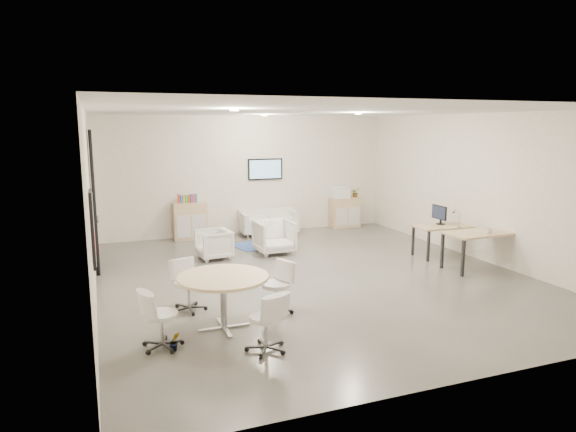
% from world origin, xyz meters
% --- Properties ---
extents(room_shell, '(9.60, 10.60, 4.80)m').
position_xyz_m(room_shell, '(0.00, 0.00, 1.60)').
color(room_shell, '#53504B').
rests_on(room_shell, ground).
extents(glass_door, '(0.09, 1.90, 2.85)m').
position_xyz_m(glass_door, '(-3.95, 2.51, 1.50)').
color(glass_door, black).
rests_on(glass_door, room_shell).
extents(artwork, '(0.05, 0.54, 1.04)m').
position_xyz_m(artwork, '(-3.97, -1.60, 1.55)').
color(artwork, black).
rests_on(artwork, room_shell).
extents(wall_tv, '(0.98, 0.06, 0.58)m').
position_xyz_m(wall_tv, '(0.50, 4.46, 1.75)').
color(wall_tv, black).
rests_on(wall_tv, room_shell).
extents(ceiling_spots, '(3.14, 4.14, 0.03)m').
position_xyz_m(ceiling_spots, '(-0.20, 0.83, 3.18)').
color(ceiling_spots, '#FFEAC6').
rests_on(ceiling_spots, room_shell).
extents(sideboard_left, '(0.85, 0.44, 0.96)m').
position_xyz_m(sideboard_left, '(-1.65, 4.25, 0.48)').
color(sideboard_left, tan).
rests_on(sideboard_left, room_shell).
extents(sideboard_right, '(0.87, 0.42, 0.87)m').
position_xyz_m(sideboard_right, '(2.87, 4.26, 0.43)').
color(sideboard_right, tan).
rests_on(sideboard_right, room_shell).
extents(books, '(0.49, 0.14, 0.22)m').
position_xyz_m(books, '(-1.69, 4.26, 1.07)').
color(books, red).
rests_on(books, sideboard_left).
extents(printer, '(0.57, 0.49, 0.37)m').
position_xyz_m(printer, '(2.69, 4.27, 1.04)').
color(printer, white).
rests_on(printer, sideboard_right).
extents(loveseat, '(1.58, 0.87, 0.57)m').
position_xyz_m(loveseat, '(0.46, 4.11, 0.31)').
color(loveseat, white).
rests_on(loveseat, room_shell).
extents(blue_rug, '(1.66, 1.30, 0.01)m').
position_xyz_m(blue_rug, '(-0.05, 2.97, 0.01)').
color(blue_rug, '#314D96').
rests_on(blue_rug, room_shell).
extents(armchair_left, '(0.72, 0.76, 0.72)m').
position_xyz_m(armchair_left, '(-1.51, 2.06, 0.36)').
color(armchair_left, white).
rests_on(armchair_left, room_shell).
extents(armchair_right, '(0.85, 0.80, 0.85)m').
position_xyz_m(armchair_right, '(-0.09, 2.04, 0.42)').
color(armchair_right, white).
rests_on(armchair_right, room_shell).
extents(desk_rear, '(1.39, 0.76, 0.70)m').
position_xyz_m(desk_rear, '(3.45, 0.45, 0.63)').
color(desk_rear, tan).
rests_on(desk_rear, room_shell).
extents(desk_front, '(1.52, 0.79, 0.78)m').
position_xyz_m(desk_front, '(3.46, -0.71, 0.70)').
color(desk_front, tan).
rests_on(desk_front, room_shell).
extents(monitor, '(0.20, 0.50, 0.44)m').
position_xyz_m(monitor, '(3.41, 0.60, 0.94)').
color(monitor, black).
rests_on(monitor, desk_rear).
extents(round_table, '(1.32, 1.32, 0.80)m').
position_xyz_m(round_table, '(-2.26, -1.95, 0.72)').
color(round_table, tan).
rests_on(round_table, room_shell).
extents(meeting_chairs, '(2.60, 2.60, 0.82)m').
position_xyz_m(meeting_chairs, '(-2.26, -1.95, 0.41)').
color(meeting_chairs, white).
rests_on(meeting_chairs, room_shell).
extents(plant_cabinet, '(0.30, 0.32, 0.21)m').
position_xyz_m(plant_cabinet, '(3.21, 4.27, 0.97)').
color(plant_cabinet, '#3F7F3F').
rests_on(plant_cabinet, sideboard_right).
extents(plant_floor, '(0.18, 0.28, 0.12)m').
position_xyz_m(plant_floor, '(-3.05, -2.46, 0.06)').
color(plant_floor, '#3F7F3F').
rests_on(plant_floor, room_shell).
extents(cup, '(0.15, 0.13, 0.12)m').
position_xyz_m(cup, '(3.50, -0.89, 0.84)').
color(cup, white).
rests_on(cup, desk_front).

